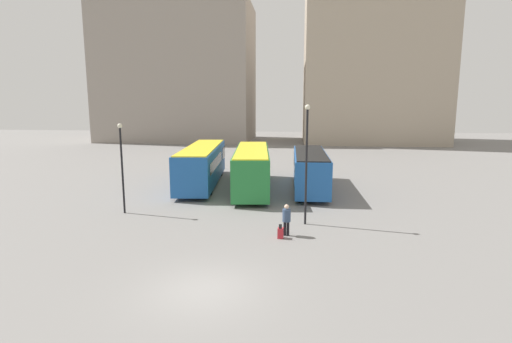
# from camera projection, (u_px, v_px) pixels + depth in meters

# --- Properties ---
(ground_plane) EXTENTS (160.00, 160.00, 0.00)m
(ground_plane) POSITION_uv_depth(u_px,v_px,m) (204.00, 290.00, 14.36)
(ground_plane) COLOR slate
(building_block_left) EXTENTS (25.99, 15.85, 23.52)m
(building_block_left) POSITION_uv_depth(u_px,v_px,m) (179.00, 74.00, 70.86)
(building_block_left) COLOR gray
(building_block_left) RESTS_ON ground_plane
(building_block_right) EXTENTS (22.37, 17.30, 44.14)m
(building_block_right) POSITION_uv_depth(u_px,v_px,m) (374.00, 8.00, 65.89)
(building_block_right) COLOR tan
(building_block_right) RESTS_ON ground_plane
(bus_0) EXTENTS (3.61, 12.56, 3.14)m
(bus_0) POSITION_uv_depth(u_px,v_px,m) (202.00, 164.00, 32.84)
(bus_0) COLOR #1E56A3
(bus_0) RESTS_ON ground_plane
(bus_1) EXTENTS (3.55, 11.93, 3.16)m
(bus_1) POSITION_uv_depth(u_px,v_px,m) (252.00, 167.00, 30.93)
(bus_1) COLOR #237A38
(bus_1) RESTS_ON ground_plane
(bus_2) EXTENTS (2.53, 10.28, 2.94)m
(bus_2) POSITION_uv_depth(u_px,v_px,m) (310.00, 169.00, 30.87)
(bus_2) COLOR #1E56A3
(bus_2) RESTS_ON ground_plane
(traveler) EXTENTS (0.44, 0.44, 1.63)m
(traveler) POSITION_uv_depth(u_px,v_px,m) (287.00, 217.00, 20.12)
(traveler) COLOR black
(traveler) RESTS_ON ground_plane
(suitcase) EXTENTS (0.30, 0.33, 0.75)m
(suitcase) POSITION_uv_depth(u_px,v_px,m) (281.00, 233.00, 19.84)
(suitcase) COLOR #B7232D
(suitcase) RESTS_ON ground_plane
(lamp_post_0) EXTENTS (0.28, 0.28, 6.57)m
(lamp_post_0) POSITION_uv_depth(u_px,v_px,m) (307.00, 156.00, 21.55)
(lamp_post_0) COLOR black
(lamp_post_0) RESTS_ON ground_plane
(lamp_post_1) EXTENTS (0.28, 0.28, 5.46)m
(lamp_post_1) POSITION_uv_depth(u_px,v_px,m) (122.00, 161.00, 23.87)
(lamp_post_1) COLOR black
(lamp_post_1) RESTS_ON ground_plane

